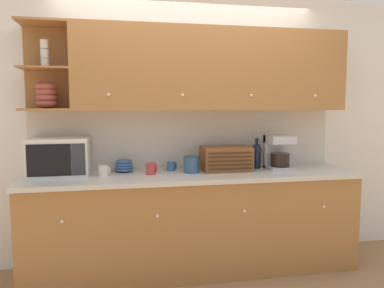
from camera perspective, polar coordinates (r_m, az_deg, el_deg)
ground_plane at (r=3.98m, az=-0.66°, el=-16.58°), size 24.00×24.00×0.00m
wall_back at (r=3.71m, az=-0.76°, el=2.47°), size 5.37×0.06×2.60m
counter_unit at (r=3.53m, az=0.31°, el=-11.72°), size 2.99×0.68×0.91m
backsplash_panel at (r=3.69m, az=-0.66°, el=0.79°), size 2.97×0.01×0.57m
upper_cabinets at (r=3.56m, az=2.34°, el=11.19°), size 2.97×0.36×0.75m
microwave at (r=3.46m, az=-19.55°, el=-1.87°), size 0.50×0.39×0.33m
mug_patterned_third at (r=3.36m, az=-13.27°, el=-3.99°), size 0.10×0.09×0.09m
bowl_stack_on_counter at (r=3.53m, az=-10.31°, el=-3.29°), size 0.18×0.18×0.12m
mug at (r=3.36m, az=-6.25°, el=-3.75°), size 0.10×0.09×0.10m
mug_blue_second at (r=3.54m, az=-3.16°, el=-3.37°), size 0.09×0.08×0.09m
storage_canister at (r=3.42m, az=-0.11°, el=-3.11°), size 0.15×0.15×0.15m
bread_box at (r=3.54m, az=5.20°, el=-2.23°), size 0.45×0.30×0.23m
wine_bottle at (r=3.70m, az=9.81°, el=-1.59°), size 0.08×0.08×0.30m
coffee_maker at (r=3.71m, az=13.04°, el=-1.25°), size 0.24×0.24×0.32m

